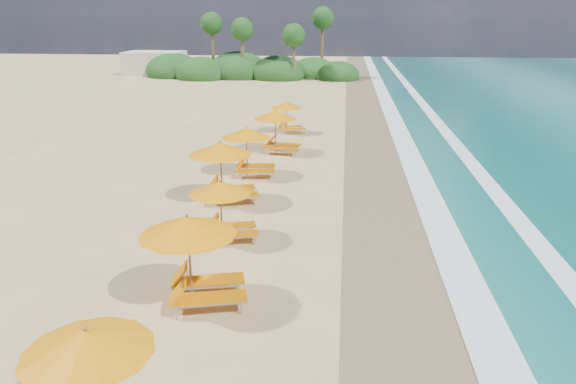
# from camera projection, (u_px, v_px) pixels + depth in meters

# --- Properties ---
(ground) EXTENTS (160.00, 160.00, 0.00)m
(ground) POSITION_uv_depth(u_px,v_px,m) (288.00, 223.00, 19.45)
(ground) COLOR tan
(ground) RESTS_ON ground
(wet_sand) EXTENTS (4.00, 160.00, 0.01)m
(wet_sand) POSITION_uv_depth(u_px,v_px,m) (398.00, 227.00, 19.04)
(wet_sand) COLOR olive
(wet_sand) RESTS_ON ground
(surf_foam) EXTENTS (4.00, 160.00, 0.01)m
(surf_foam) POSITION_uv_depth(u_px,v_px,m) (476.00, 230.00, 18.76)
(surf_foam) COLOR white
(surf_foam) RESTS_ON ground
(station_1) EXTENTS (2.70, 2.55, 2.32)m
(station_1) POSITION_uv_depth(u_px,v_px,m) (102.00, 377.00, 9.21)
(station_1) COLOR olive
(station_1) RESTS_ON ground
(station_2) EXTENTS (3.15, 3.05, 2.54)m
(station_2) POSITION_uv_depth(u_px,v_px,m) (197.00, 254.00, 13.63)
(station_2) COLOR olive
(station_2) RESTS_ON ground
(station_3) EXTENTS (2.63, 2.55, 2.12)m
(station_3) POSITION_uv_depth(u_px,v_px,m) (226.00, 206.00, 17.68)
(station_3) COLOR olive
(station_3) RESTS_ON ground
(station_4) EXTENTS (3.23, 3.16, 2.55)m
(station_4) POSITION_uv_depth(u_px,v_px,m) (226.00, 168.00, 21.23)
(station_4) COLOR olive
(station_4) RESTS_ON ground
(station_5) EXTENTS (2.73, 2.58, 2.36)m
(station_5) POSITION_uv_depth(u_px,v_px,m) (251.00, 148.00, 24.74)
(station_5) COLOR olive
(station_5) RESTS_ON ground
(station_6) EXTENTS (2.80, 2.65, 2.39)m
(station_6) POSITION_uv_depth(u_px,v_px,m) (278.00, 129.00, 28.87)
(station_6) COLOR olive
(station_6) RESTS_ON ground
(station_7) EXTENTS (2.63, 2.58, 2.05)m
(station_7) POSITION_uv_depth(u_px,v_px,m) (289.00, 115.00, 33.79)
(station_7) COLOR olive
(station_7) RESTS_ON ground
(treeline) EXTENTS (25.80, 8.80, 9.74)m
(treeline) POSITION_uv_depth(u_px,v_px,m) (246.00, 69.00, 63.01)
(treeline) COLOR #163D14
(treeline) RESTS_ON ground
(beach_building) EXTENTS (7.00, 5.00, 2.80)m
(beach_building) POSITION_uv_depth(u_px,v_px,m) (155.00, 63.00, 66.45)
(beach_building) COLOR beige
(beach_building) RESTS_ON ground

